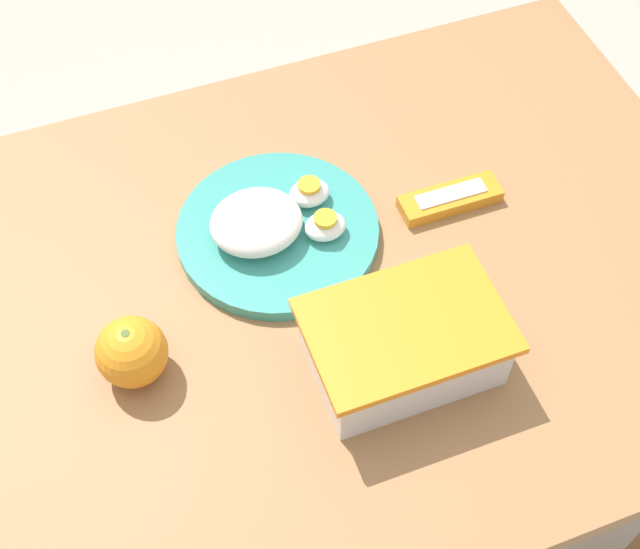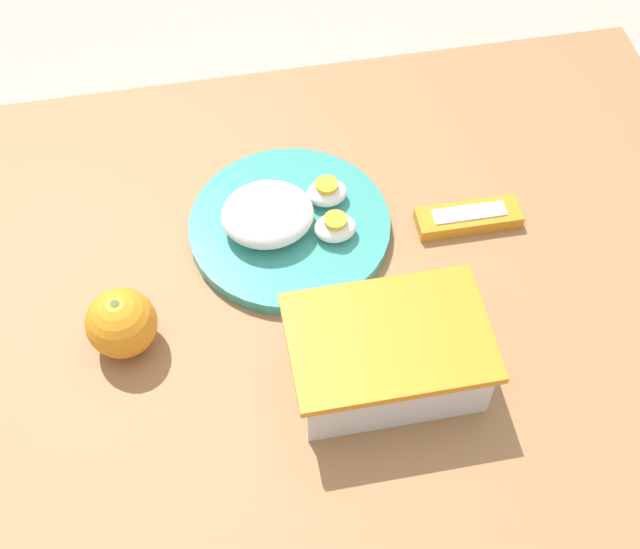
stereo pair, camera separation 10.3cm
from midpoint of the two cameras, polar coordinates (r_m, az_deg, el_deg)
The scene contains 6 objects.
ground_plane at distance 1.72m, azimuth -1.87°, elevation -14.79°, with size 10.00×10.00×0.00m, color #B2A899.
table at distance 1.17m, azimuth -2.66°, elevation -4.49°, with size 1.06×0.75×0.74m.
food_container at distance 0.97m, azimuth 2.36°, elevation -4.84°, with size 0.21×0.14×0.08m.
orange_fruit at distance 1.00m, azimuth -14.90°, elevation -5.05°, with size 0.08×0.08×0.08m.
rice_plate at distance 1.09m, azimuth -5.66°, elevation 2.81°, with size 0.25×0.25×0.06m.
candy_bar at distance 1.13m, azimuth 5.76°, elevation 4.68°, with size 0.13×0.04×0.02m.
Camera 1 is at (0.21, 0.56, 1.62)m, focal length 50.00 mm.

